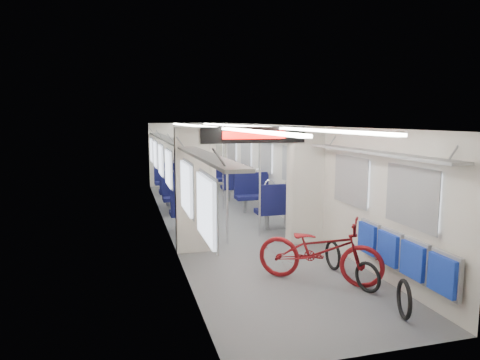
% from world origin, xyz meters
% --- Properties ---
extents(carriage, '(12.00, 12.02, 2.31)m').
position_xyz_m(carriage, '(0.00, -0.27, 1.50)').
color(carriage, '#515456').
rests_on(carriage, ground).
extents(bicycle, '(1.91, 1.64, 0.99)m').
position_xyz_m(bicycle, '(0.46, -4.00, 0.50)').
color(bicycle, maroon).
rests_on(bicycle, ground).
extents(flip_bench, '(0.12, 2.13, 0.55)m').
position_xyz_m(flip_bench, '(1.35, -4.72, 0.58)').
color(flip_bench, gray).
rests_on(flip_bench, carriage).
extents(bike_hoop_a, '(0.21, 0.49, 0.50)m').
position_xyz_m(bike_hoop_a, '(0.94, -5.38, 0.22)').
color(bike_hoop_a, black).
rests_on(bike_hoop_a, ground).
extents(bike_hoop_b, '(0.19, 0.44, 0.45)m').
position_xyz_m(bike_hoop_b, '(0.94, -4.55, 0.20)').
color(bike_hoop_b, black).
rests_on(bike_hoop_b, ground).
extents(bike_hoop_c, '(0.05, 0.49, 0.49)m').
position_xyz_m(bike_hoop_c, '(0.90, -3.58, 0.22)').
color(bike_hoop_c, black).
rests_on(bike_hoop_c, ground).
extents(seat_bay_near_left, '(0.93, 2.19, 1.14)m').
position_xyz_m(seat_bay_near_left, '(-0.94, 0.39, 0.56)').
color(seat_bay_near_left, '#0D0E3A').
rests_on(seat_bay_near_left, ground).
extents(seat_bay_near_right, '(0.95, 2.24, 1.15)m').
position_xyz_m(seat_bay_near_right, '(0.93, 0.07, 0.57)').
color(seat_bay_near_right, '#0D0E3A').
rests_on(seat_bay_near_right, ground).
extents(seat_bay_far_left, '(0.93, 2.19, 1.14)m').
position_xyz_m(seat_bay_far_left, '(-0.93, 3.27, 0.56)').
color(seat_bay_far_left, '#0D0E3A').
rests_on(seat_bay_far_left, ground).
extents(seat_bay_far_right, '(0.92, 2.13, 1.12)m').
position_xyz_m(seat_bay_far_right, '(0.93, 3.55, 0.55)').
color(seat_bay_far_right, '#0D0E3A').
rests_on(seat_bay_far_right, ground).
extents(stanchion_near_left, '(0.04, 0.04, 2.30)m').
position_xyz_m(stanchion_near_left, '(-0.41, -1.70, 1.15)').
color(stanchion_near_left, silver).
rests_on(stanchion_near_left, ground).
extents(stanchion_near_right, '(0.04, 0.04, 2.30)m').
position_xyz_m(stanchion_near_right, '(0.37, -1.34, 1.15)').
color(stanchion_near_right, silver).
rests_on(stanchion_near_right, ground).
extents(stanchion_far_left, '(0.04, 0.04, 2.30)m').
position_xyz_m(stanchion_far_left, '(-0.34, 1.62, 1.15)').
color(stanchion_far_left, silver).
rests_on(stanchion_far_left, ground).
extents(stanchion_far_right, '(0.04, 0.04, 2.30)m').
position_xyz_m(stanchion_far_right, '(0.25, 1.54, 1.15)').
color(stanchion_far_right, silver).
rests_on(stanchion_far_right, ground).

